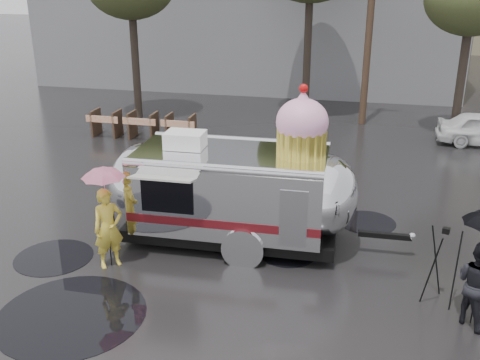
% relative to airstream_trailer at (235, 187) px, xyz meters
% --- Properties ---
extents(ground, '(120.00, 120.00, 0.00)m').
position_rel_airstream_trailer_xyz_m(ground, '(0.16, -2.49, -1.38)').
color(ground, black).
rests_on(ground, ground).
extents(puddles, '(10.91, 7.56, 0.01)m').
position_rel_airstream_trailer_xyz_m(puddles, '(-2.63, -2.56, -1.37)').
color(puddles, black).
rests_on(puddles, ground).
extents(utility_pole, '(1.60, 0.28, 9.00)m').
position_rel_airstream_trailer_xyz_m(utility_pole, '(2.66, 11.51, 3.24)').
color(utility_pole, '#473323').
rests_on(utility_pole, ground).
extents(barricade_row, '(4.30, 0.80, 1.00)m').
position_rel_airstream_trailer_xyz_m(barricade_row, '(-5.39, 7.48, -0.85)').
color(barricade_row, '#473323').
rests_on(barricade_row, ground).
extents(airstream_trailer, '(7.30, 2.85, 3.93)m').
position_rel_airstream_trailer_xyz_m(airstream_trailer, '(0.00, 0.00, 0.00)').
color(airstream_trailer, silver).
rests_on(airstream_trailer, ground).
extents(person_left, '(0.76, 0.76, 1.79)m').
position_rel_airstream_trailer_xyz_m(person_left, '(-2.40, -1.74, -0.48)').
color(person_left, yellow).
rests_on(person_left, ground).
extents(umbrella_pink, '(1.11, 1.11, 2.31)m').
position_rel_airstream_trailer_xyz_m(umbrella_pink, '(-2.40, -1.74, 0.55)').
color(umbrella_pink, pink).
rests_on(umbrella_pink, ground).
extents(person_right, '(0.86, 0.90, 1.67)m').
position_rel_airstream_trailer_xyz_m(person_right, '(5.01, -2.23, -0.54)').
color(person_right, black).
rests_on(person_right, ground).
extents(tripod, '(0.65, 0.64, 1.61)m').
position_rel_airstream_trailer_xyz_m(tripod, '(4.45, -1.64, -0.41)').
color(tripod, black).
rests_on(tripod, ground).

